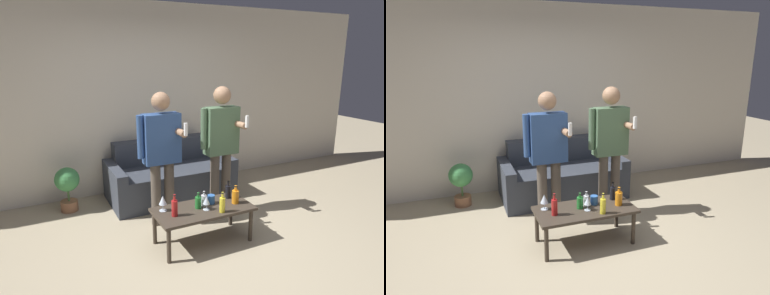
{
  "view_description": "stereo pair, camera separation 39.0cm",
  "coord_description": "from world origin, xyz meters",
  "views": [
    {
      "loc": [
        -1.57,
        -2.61,
        1.97
      ],
      "look_at": [
        0.08,
        0.78,
        0.95
      ],
      "focal_mm": 32.0,
      "sensor_mm": 36.0,
      "label": 1
    },
    {
      "loc": [
        -1.22,
        -2.76,
        1.97
      ],
      "look_at": [
        0.08,
        0.78,
        0.95
      ],
      "focal_mm": 32.0,
      "sensor_mm": 36.0,
      "label": 2
    }
  ],
  "objects": [
    {
      "name": "couch",
      "position": [
        0.17,
        1.7,
        0.29
      ],
      "size": [
        1.72,
        0.87,
        0.78
      ],
      "color": "#383D47",
      "rests_on": "ground_plane"
    },
    {
      "name": "coffee_table",
      "position": [
        -0.0,
        0.34,
        0.36
      ],
      "size": [
        1.06,
        0.5,
        0.4
      ],
      "color": "#3D3328",
      "rests_on": "ground_plane"
    },
    {
      "name": "bottle_clear",
      "position": [
        0.37,
        0.29,
        0.48
      ],
      "size": [
        0.08,
        0.08,
        0.2
      ],
      "color": "orange",
      "rests_on": "coffee_table"
    },
    {
      "name": "person_standing_right",
      "position": [
        0.55,
        0.92,
        0.95
      ],
      "size": [
        0.49,
        0.42,
        1.61
      ],
      "color": "brown",
      "rests_on": "ground_plane"
    },
    {
      "name": "person_standing_left",
      "position": [
        -0.23,
        0.94,
        0.93
      ],
      "size": [
        0.5,
        0.41,
        1.58
      ],
      "color": "brown",
      "rests_on": "ground_plane"
    },
    {
      "name": "wine_glass_near",
      "position": [
        -0.41,
        0.46,
        0.52
      ],
      "size": [
        0.08,
        0.08,
        0.17
      ],
      "color": "silver",
      "rests_on": "coffee_table"
    },
    {
      "name": "ground_plane",
      "position": [
        0.0,
        0.0,
        0.0
      ],
      "size": [
        16.0,
        16.0,
        0.0
      ],
      "primitive_type": "plane",
      "color": "tan"
    },
    {
      "name": "bottle_orange",
      "position": [
        -0.35,
        0.3,
        0.49
      ],
      "size": [
        0.06,
        0.06,
        0.23
      ],
      "color": "#B21E1E",
      "rests_on": "coffee_table"
    },
    {
      "name": "cup_on_table",
      "position": [
        0.13,
        0.4,
        0.45
      ],
      "size": [
        0.08,
        0.08,
        0.1
      ],
      "color": "#3366B2",
      "rests_on": "coffee_table"
    },
    {
      "name": "wine_glass_far",
      "position": [
        0.01,
        0.29,
        0.5
      ],
      "size": [
        0.07,
        0.07,
        0.15
      ],
      "color": "silver",
      "rests_on": "coffee_table"
    },
    {
      "name": "bottle_yellow",
      "position": [
        0.38,
        0.45,
        0.48
      ],
      "size": [
        0.07,
        0.07,
        0.2
      ],
      "color": "black",
      "rests_on": "coffee_table"
    },
    {
      "name": "bottle_red",
      "position": [
        -0.05,
        0.36,
        0.47
      ],
      "size": [
        0.07,
        0.07,
        0.17
      ],
      "color": "#23752D",
      "rests_on": "coffee_table"
    },
    {
      "name": "wall_back",
      "position": [
        0.0,
        2.2,
        1.35
      ],
      "size": [
        8.0,
        0.06,
        2.7
      ],
      "color": "beige",
      "rests_on": "ground_plane"
    },
    {
      "name": "bottle_green",
      "position": [
        0.13,
        0.17,
        0.49
      ],
      "size": [
        0.06,
        0.06,
        0.22
      ],
      "color": "yellow",
      "rests_on": "coffee_table"
    },
    {
      "name": "potted_plant",
      "position": [
        -1.2,
        1.8,
        0.37
      ],
      "size": [
        0.31,
        0.31,
        0.59
      ],
      "color": "#936042",
      "rests_on": "ground_plane"
    },
    {
      "name": "bottle_dark",
      "position": [
        0.03,
        0.39,
        0.47
      ],
      "size": [
        0.06,
        0.06,
        0.16
      ],
      "color": "silver",
      "rests_on": "coffee_table"
    }
  ]
}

